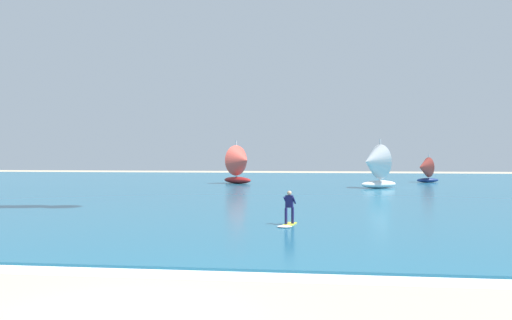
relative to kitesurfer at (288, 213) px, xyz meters
name	(u,v)px	position (x,y,z in m)	size (l,w,h in m)	color
ground_plane	(122,318)	(-2.68, -14.36, -0.70)	(220.00, 220.00, 0.00)	#BCAD8E
ocean	(284,185)	(-2.68, 35.20, -0.65)	(160.00, 90.00, 0.10)	#1E607F
shoreline_foam	(271,275)	(0.11, -10.09, -0.70)	(91.71, 1.61, 0.01)	white
kitesurfer	(288,213)	(0.00, 0.00, 0.00)	(0.93, 2.02, 1.67)	yellow
sailboat_near_shore	(374,166)	(7.18, 30.04, 1.79)	(4.70, 4.30, 5.23)	white
sailboat_far_left	(425,169)	(14.97, 43.26, 1.08)	(3.26, 2.91, 3.67)	navy
sailboat_mid_right	(241,164)	(-8.14, 37.24, 1.84)	(4.80, 4.54, 5.34)	maroon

